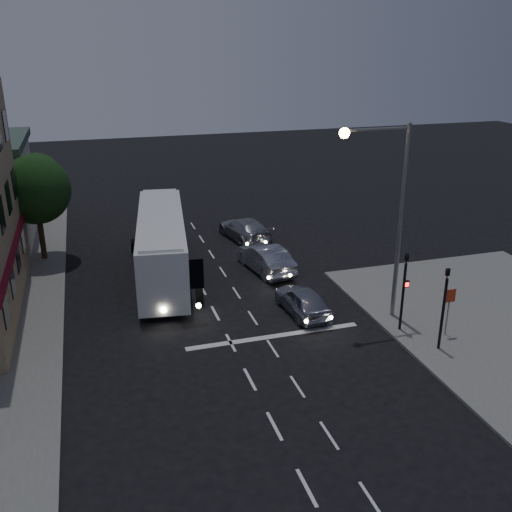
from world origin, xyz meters
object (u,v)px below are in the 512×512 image
object	(u,v)px
streetlight	(389,202)
car_suv	(302,300)
regulatory_sign	(449,304)
tour_bus	(162,243)
car_sedan_a	(265,258)
traffic_signal_main	(404,283)
traffic_signal_side	(445,299)
street_tree	(35,187)
car_sedan_b	(245,229)

from	to	relation	value
streetlight	car_suv	bearing A→B (deg)	154.24
regulatory_sign	tour_bus	bearing A→B (deg)	135.94
car_sedan_a	traffic_signal_main	world-z (taller)	traffic_signal_main
tour_bus	car_sedan_a	xyz separation A→B (m)	(5.67, -0.98, -1.16)
car_suv	traffic_signal_side	world-z (taller)	traffic_signal_side
traffic_signal_main	street_tree	xyz separation A→B (m)	(-15.81, 14.25, 2.08)
car_suv	regulatory_sign	world-z (taller)	regulatory_sign
traffic_signal_side	street_tree	size ratio (longest dim) A/B	0.66
car_sedan_a	street_tree	bearing A→B (deg)	-33.92
traffic_signal_side	car_sedan_a	bearing A→B (deg)	112.17
tour_bus	traffic_signal_main	distance (m)	13.40
tour_bus	traffic_signal_side	world-z (taller)	traffic_signal_side
traffic_signal_main	regulatory_sign	distance (m)	2.14
tour_bus	traffic_signal_side	bearing A→B (deg)	-41.70
traffic_signal_main	traffic_signal_side	bearing A→B (deg)	-70.51
tour_bus	streetlight	world-z (taller)	streetlight
car_sedan_b	regulatory_sign	bearing A→B (deg)	97.80
traffic_signal_side	tour_bus	bearing A→B (deg)	130.75
tour_bus	streetlight	xyz separation A→B (m)	(9.05, -8.21, 3.80)
car_sedan_a	car_sedan_b	world-z (taller)	car_sedan_a
car_sedan_a	traffic_signal_side	size ratio (longest dim) A/B	1.14
tour_bus	traffic_signal_side	xyz separation A→B (m)	(10.00, -11.61, 0.49)
tour_bus	streetlight	bearing A→B (deg)	-34.68
car_sedan_b	regulatory_sign	world-z (taller)	regulatory_sign
traffic_signal_main	traffic_signal_side	size ratio (longest dim) A/B	1.00
car_suv	traffic_signal_main	size ratio (longest dim) A/B	0.96
car_suv	regulatory_sign	xyz separation A→B (m)	(5.27, -4.04, 0.92)
car_suv	traffic_signal_main	world-z (taller)	traffic_signal_main
regulatory_sign	street_tree	xyz separation A→B (m)	(-17.51, 15.26, 2.90)
car_sedan_b	traffic_signal_side	world-z (taller)	traffic_signal_side
car_sedan_b	traffic_signal_main	size ratio (longest dim) A/B	1.22
street_tree	traffic_signal_main	bearing A→B (deg)	-42.03
car_suv	streetlight	distance (m)	6.26
car_sedan_a	regulatory_sign	bearing A→B (deg)	109.62
regulatory_sign	streetlight	size ratio (longest dim) A/B	0.24
traffic_signal_side	car_sedan_b	bearing A→B (deg)	103.68
car_sedan_a	car_suv	bearing A→B (deg)	81.37
tour_bus	car_suv	size ratio (longest dim) A/B	3.01
traffic_signal_main	streetlight	distance (m)	3.61
traffic_signal_side	regulatory_sign	xyz separation A→B (m)	(1.00, 0.96, -0.82)
car_suv	traffic_signal_side	size ratio (longest dim) A/B	0.96
streetlight	traffic_signal_main	bearing A→B (deg)	-79.80
car_sedan_a	regulatory_sign	xyz separation A→B (m)	(5.33, -9.67, 0.83)
car_sedan_b	street_tree	world-z (taller)	street_tree
street_tree	car_sedan_a	bearing A→B (deg)	-24.67
car_sedan_b	regulatory_sign	xyz separation A→B (m)	(4.96, -15.31, 0.87)
traffic_signal_main	streetlight	bearing A→B (deg)	100.20
street_tree	car_suv	bearing A→B (deg)	-42.53
streetlight	street_tree	world-z (taller)	streetlight
car_suv	street_tree	world-z (taller)	street_tree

